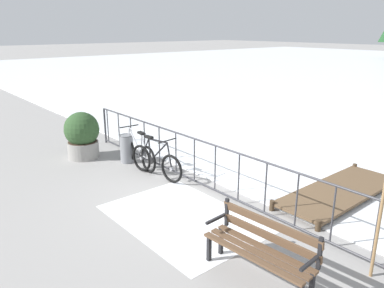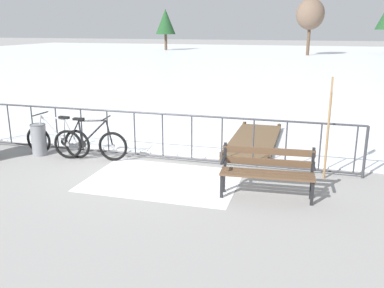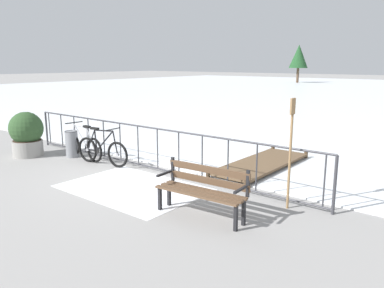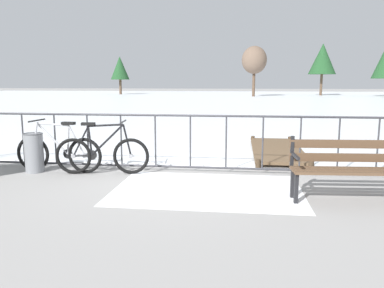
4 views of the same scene
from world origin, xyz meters
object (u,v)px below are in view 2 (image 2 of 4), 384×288
Objects in this scene: bicycle_near_railing at (58,140)px; bicycle_second at (90,144)px; park_bench at (267,168)px; trash_bin at (39,139)px; oar_upright at (329,122)px.

bicycle_second is at bearing -2.95° from bicycle_near_railing.
bicycle_near_railing is 4.98m from park_bench.
oar_upright is (6.31, 0.19, 0.76)m from trash_bin.
oar_upright is (5.00, 0.18, 0.77)m from bicycle_second.
park_bench is (4.01, -1.03, 0.14)m from bicycle_second.
trash_bin is 6.36m from oar_upright.
trash_bin is at bearing -179.69° from bicycle_second.
trash_bin is (-5.32, 1.02, -0.14)m from park_bench.
bicycle_near_railing is at bearing -178.65° from oar_upright.
bicycle_near_railing is 2.34× the size of trash_bin.
bicycle_second is 4.14m from park_bench.
trash_bin is at bearing -178.29° from oar_upright.
bicycle_second is 0.86× the size of oar_upright.
trash_bin is at bearing 169.16° from park_bench.
trash_bin is at bearing -173.62° from bicycle_near_railing.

